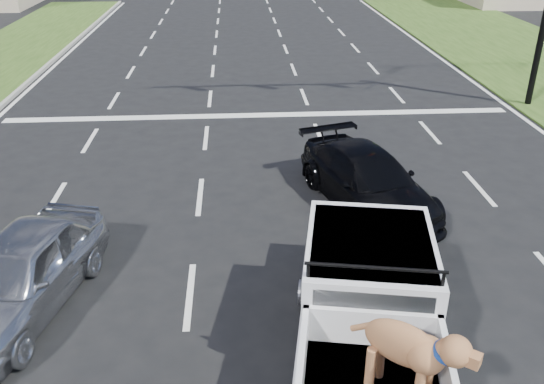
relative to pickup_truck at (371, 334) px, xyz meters
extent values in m
plane|color=black|center=(-0.98, 2.41, -0.99)|extent=(160.00, 160.00, 0.00)
cube|color=silver|center=(-6.23, 8.41, -0.99)|extent=(0.12, 60.00, 0.01)
cube|color=silver|center=(-2.73, 8.41, -0.99)|extent=(0.12, 60.00, 0.01)
cube|color=silver|center=(0.77, 8.41, -0.99)|extent=(0.12, 60.00, 0.01)
cube|color=silver|center=(4.27, 8.41, -0.99)|extent=(0.12, 60.00, 0.01)
cube|color=silver|center=(-0.98, 12.41, -0.99)|extent=(17.00, 0.45, 0.01)
cylinder|color=black|center=(-0.61, 1.81, -0.60)|extent=(0.43, 0.84, 0.80)
cylinder|color=black|center=(1.19, 1.47, -0.60)|extent=(0.43, 0.84, 0.80)
cube|color=silver|center=(-0.06, -0.22, -0.30)|extent=(2.97, 5.83, 0.55)
cube|color=silver|center=(0.18, 1.07, 0.42)|extent=(2.34, 2.72, 0.90)
cube|color=black|center=(-0.03, -0.10, 0.45)|extent=(1.60, 0.33, 0.65)
cylinder|color=black|center=(-0.01, 0.04, 1.08)|extent=(1.87, 0.40, 0.05)
imported|color=#AAACB1|center=(-5.59, 2.29, -0.29)|extent=(2.60, 4.42, 1.41)
imported|color=black|center=(1.22, 5.69, -0.34)|extent=(3.12, 4.88, 1.32)
camera|label=1|loc=(-1.80, -6.22, 5.37)|focal=38.00mm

